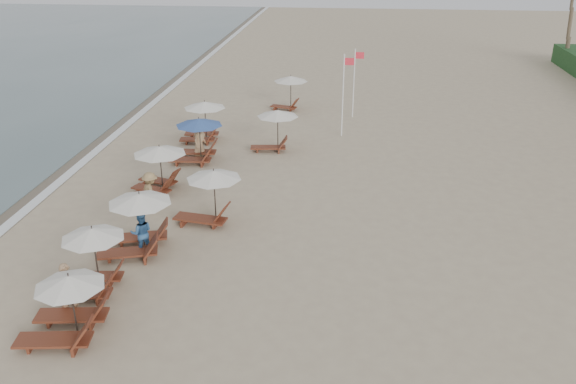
# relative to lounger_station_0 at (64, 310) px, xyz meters

# --- Properties ---
(ground) EXTENTS (160.00, 160.00, 0.00)m
(ground) POSITION_rel_lounger_station_0_xyz_m (5.57, 2.58, -0.91)
(ground) COLOR tan
(ground) RESTS_ON ground
(wet_sand_band) EXTENTS (3.20, 140.00, 0.01)m
(wet_sand_band) POSITION_rel_lounger_station_0_xyz_m (-6.93, 12.58, -0.91)
(wet_sand_band) COLOR #6B5E4C
(wet_sand_band) RESTS_ON ground
(foam_line) EXTENTS (0.50, 140.00, 0.02)m
(foam_line) POSITION_rel_lounger_station_0_xyz_m (-5.63, 12.58, -0.90)
(foam_line) COLOR white
(foam_line) RESTS_ON ground
(lounger_station_0) EXTENTS (2.64, 2.25, 2.07)m
(lounger_station_0) POSITION_rel_lounger_station_0_xyz_m (0.00, 0.00, 0.00)
(lounger_station_0) COLOR brown
(lounger_station_0) RESTS_ON ground
(lounger_station_1) EXTENTS (2.42, 2.04, 2.35)m
(lounger_station_1) POSITION_rel_lounger_station_0_xyz_m (-0.19, 2.37, 0.22)
(lounger_station_1) COLOR brown
(lounger_station_1) RESTS_ON ground
(lounger_station_2) EXTENTS (2.82, 2.57, 2.36)m
(lounger_station_2) POSITION_rel_lounger_station_0_xyz_m (0.34, 5.14, 0.18)
(lounger_station_2) COLOR brown
(lounger_station_2) RESTS_ON ground
(lounger_station_3) EXTENTS (2.61, 2.41, 2.12)m
(lounger_station_3) POSITION_rel_lounger_station_0_xyz_m (-0.64, 10.89, 0.25)
(lounger_station_3) COLOR brown
(lounger_station_3) RESTS_ON ground
(lounger_station_4) EXTENTS (2.79, 2.40, 2.28)m
(lounger_station_4) POSITION_rel_lounger_station_0_xyz_m (0.14, 14.79, 0.19)
(lounger_station_4) COLOR brown
(lounger_station_4) RESTS_ON ground
(lounger_station_5) EXTENTS (2.63, 2.34, 2.28)m
(lounger_station_5) POSITION_rel_lounger_station_0_xyz_m (-0.30, 18.02, 0.26)
(lounger_station_5) COLOR brown
(lounger_station_5) RESTS_ON ground
(inland_station_0) EXTENTS (2.86, 2.24, 2.22)m
(inland_station_0) POSITION_rel_lounger_station_0_xyz_m (2.42, 7.77, 0.38)
(inland_station_0) COLOR brown
(inland_station_0) RESTS_ON ground
(inland_station_1) EXTENTS (2.65, 2.24, 2.22)m
(inland_station_1) POSITION_rel_lounger_station_0_xyz_m (3.95, 16.83, 0.49)
(inland_station_1) COLOR brown
(inland_station_1) RESTS_ON ground
(inland_station_2) EXTENTS (2.55, 2.24, 2.22)m
(inland_station_2) POSITION_rel_lounger_station_0_xyz_m (3.84, 25.04, 0.57)
(inland_station_2) COLOR brown
(inland_station_2) RESTS_ON ground
(beachgoer_near) EXTENTS (0.78, 0.70, 1.80)m
(beachgoer_near) POSITION_rel_lounger_station_0_xyz_m (-0.34, 1.01, -0.01)
(beachgoer_near) COLOR tan
(beachgoer_near) RESTS_ON ground
(beachgoer_mid_a) EXTENTS (0.98, 0.87, 1.68)m
(beachgoer_mid_a) POSITION_rel_lounger_station_0_xyz_m (0.59, 5.06, -0.07)
(beachgoer_mid_a) COLOR #2E5A8C
(beachgoer_mid_a) RESTS_ON ground
(beachgoer_mid_b) EXTENTS (1.28, 1.32, 1.81)m
(beachgoer_mid_b) POSITION_rel_lounger_station_0_xyz_m (-0.17, 8.51, -0.01)
(beachgoer_mid_b) COLOR #94774B
(beachgoer_mid_b) RESTS_ON ground
(beachgoer_far_b) EXTENTS (0.81, 1.05, 1.90)m
(beachgoer_far_b) POSITION_rel_lounger_station_0_xyz_m (0.18, 15.45, 0.04)
(beachgoer_far_b) COLOR tan
(beachgoer_far_b) RESTS_ON ground
(flag_pole_near) EXTENTS (0.59, 0.08, 4.72)m
(flag_pole_near) POSITION_rel_lounger_station_0_xyz_m (7.56, 19.77, 1.70)
(flag_pole_near) COLOR silver
(flag_pole_near) RESTS_ON ground
(flag_pole_far) EXTENTS (0.60, 0.08, 4.33)m
(flag_pole_far) POSITION_rel_lounger_station_0_xyz_m (8.15, 23.73, 1.49)
(flag_pole_far) COLOR silver
(flag_pole_far) RESTS_ON ground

